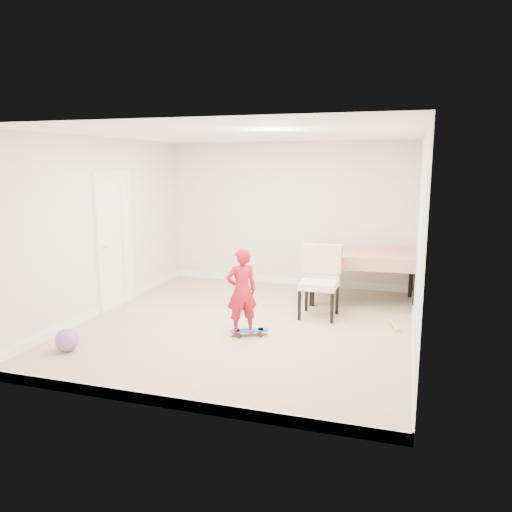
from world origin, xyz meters
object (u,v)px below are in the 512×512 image
(dining_table, at_px, (364,277))
(skateboard, at_px, (249,333))
(child, at_px, (242,294))
(balloon, at_px, (67,340))
(dining_chair, at_px, (319,282))

(dining_table, relative_size, skateboard, 3.36)
(dining_table, xyz_separation_m, child, (-1.36, -2.14, 0.15))
(child, relative_size, balloon, 4.05)
(skateboard, bearing_deg, dining_table, 33.24)
(skateboard, bearing_deg, balloon, -174.40)
(child, distance_m, balloon, 2.20)
(dining_chair, height_order, skateboard, dining_chair)
(dining_chair, xyz_separation_m, skateboard, (-0.73, -1.07, -0.49))
(dining_chair, relative_size, balloon, 3.75)
(child, bearing_deg, skateboard, 163.65)
(skateboard, relative_size, balloon, 1.86)
(dining_table, distance_m, skateboard, 2.49)
(child, bearing_deg, balloon, -5.35)
(dining_table, xyz_separation_m, balloon, (-3.19, -3.28, -0.27))
(child, height_order, balloon, child)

